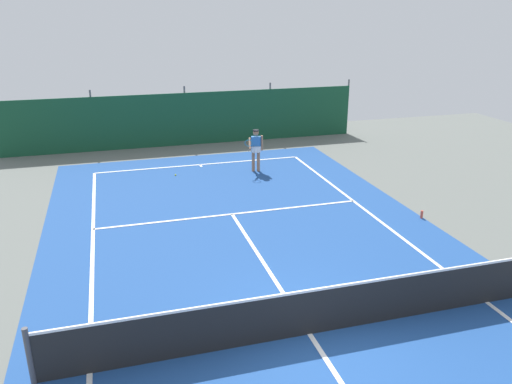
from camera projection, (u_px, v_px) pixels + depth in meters
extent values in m
plane|color=slate|center=(309.00, 334.00, 10.00)|extent=(36.00, 36.00, 0.00)
cube|color=#1E478C|center=(309.00, 334.00, 9.99)|extent=(11.02, 26.60, 0.01)
cube|color=white|center=(200.00, 165.00, 20.74)|extent=(8.22, 0.10, 0.01)
cube|color=white|center=(90.00, 373.00, 8.92)|extent=(0.10, 23.80, 0.01)
cube|color=white|center=(486.00, 302.00, 11.07)|extent=(0.10, 23.80, 0.01)
cube|color=white|center=(232.00, 214.00, 15.77)|extent=(8.22, 0.10, 0.01)
cube|color=white|center=(309.00, 334.00, 9.99)|extent=(0.10, 12.80, 0.01)
cube|color=white|center=(201.00, 166.00, 20.61)|extent=(0.10, 0.30, 0.01)
cube|color=black|center=(310.00, 313.00, 9.83)|extent=(9.92, 0.03, 0.95)
cube|color=white|center=(311.00, 290.00, 9.66)|extent=(9.92, 0.04, 0.05)
cylinder|color=#47474C|center=(29.00, 356.00, 8.50)|extent=(0.10, 0.10, 1.10)
cube|color=#14472D|center=(186.00, 119.00, 23.39)|extent=(16.22, 0.06, 2.40)
cylinder|color=#595B60|center=(93.00, 121.00, 22.33)|extent=(0.08, 0.08, 2.70)
cylinder|color=#595B60|center=(186.00, 116.00, 23.39)|extent=(0.08, 0.08, 2.70)
cylinder|color=#595B60|center=(270.00, 111.00, 24.45)|extent=(0.08, 0.08, 2.70)
cylinder|color=#595B60|center=(347.00, 107.00, 25.51)|extent=(0.08, 0.08, 2.70)
cube|color=#234C1E|center=(185.00, 130.00, 24.15)|extent=(14.60, 0.70, 1.10)
cylinder|color=#9E7051|center=(258.00, 161.00, 19.82)|extent=(0.12, 0.12, 0.82)
cylinder|color=#9E7051|center=(253.00, 161.00, 19.82)|extent=(0.12, 0.12, 0.82)
cylinder|color=white|center=(256.00, 149.00, 19.65)|extent=(0.40, 0.40, 0.22)
cube|color=#2D6BB7|center=(256.00, 144.00, 19.59)|extent=(0.40, 0.28, 0.56)
sphere|color=#9E7051|center=(256.00, 133.00, 19.44)|extent=(0.22, 0.22, 0.22)
cylinder|color=black|center=(256.00, 130.00, 19.41)|extent=(0.23, 0.23, 0.04)
cylinder|color=#9E7051|center=(262.00, 143.00, 19.58)|extent=(0.09, 0.09, 0.58)
cylinder|color=#9E7051|center=(250.00, 144.00, 19.46)|extent=(0.22, 0.53, 0.41)
cylinder|color=black|center=(249.00, 149.00, 19.21)|extent=(0.10, 0.27, 0.13)
torus|color=teal|center=(249.00, 143.00, 19.14)|extent=(0.33, 0.20, 0.29)
sphere|color=#CCDB33|center=(175.00, 175.00, 19.39)|extent=(0.07, 0.07, 0.07)
cylinder|color=#D84C38|center=(422.00, 214.00, 15.46)|extent=(0.08, 0.08, 0.24)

